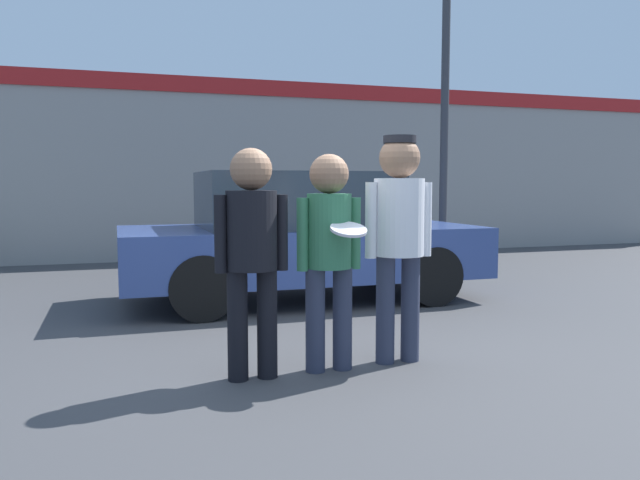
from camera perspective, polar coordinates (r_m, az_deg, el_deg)
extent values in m
plane|color=#3F3F42|center=(5.10, 0.75, -11.16)|extent=(56.00, 56.00, 0.00)
cube|color=gray|center=(12.18, -10.74, 6.39)|extent=(24.00, 0.18, 3.44)
cube|color=#B21E1E|center=(12.21, -10.80, 13.78)|extent=(24.00, 0.04, 0.30)
cylinder|color=black|center=(4.61, -7.54, -7.76)|extent=(0.15, 0.15, 0.81)
cylinder|color=black|center=(4.66, -4.86, -7.61)|extent=(0.15, 0.15, 0.81)
cylinder|color=black|center=(4.53, -6.28, 0.89)|extent=(0.37, 0.37, 0.57)
cylinder|color=black|center=(4.49, -9.08, 0.54)|extent=(0.09, 0.09, 0.56)
cylinder|color=black|center=(4.58, -3.52, 0.69)|extent=(0.09, 0.09, 0.56)
sphere|color=#8C664C|center=(4.52, -6.33, 6.45)|extent=(0.30, 0.30, 0.30)
cylinder|color=#2D3347|center=(4.78, -0.43, -7.35)|extent=(0.15, 0.15, 0.80)
cylinder|color=#2D3347|center=(4.85, 2.06, -7.17)|extent=(0.15, 0.15, 0.80)
cylinder|color=#33724C|center=(4.72, 0.83, 0.83)|extent=(0.34, 0.34, 0.56)
cylinder|color=#33724C|center=(4.65, -1.60, 0.50)|extent=(0.09, 0.09, 0.55)
cylinder|color=#33724C|center=(4.79, 3.20, 0.63)|extent=(0.09, 0.09, 0.55)
sphere|color=#8C664C|center=(4.70, 0.84, 6.07)|extent=(0.30, 0.30, 0.30)
cylinder|color=silver|center=(4.50, 2.62, 0.98)|extent=(0.27, 0.26, 0.10)
cylinder|color=#2D3347|center=(5.03, 5.99, -6.36)|extent=(0.15, 0.15, 0.86)
cylinder|color=#2D3347|center=(5.12, 8.25, -6.18)|extent=(0.15, 0.15, 0.86)
cylinder|color=silver|center=(4.98, 7.23, 2.09)|extent=(0.40, 0.40, 0.61)
cylinder|color=silver|center=(4.88, 4.68, 1.80)|extent=(0.09, 0.09, 0.59)
cylinder|color=silver|center=(5.09, 9.67, 1.88)|extent=(0.09, 0.09, 0.59)
sphere|color=#8C664C|center=(4.98, 7.29, 7.48)|extent=(0.32, 0.32, 0.32)
cylinder|color=black|center=(4.99, 7.31, 9.11)|extent=(0.26, 0.26, 0.06)
cube|color=#334784|center=(7.71, -1.64, -1.03)|extent=(4.35, 1.91, 0.61)
cube|color=#28333D|center=(7.65, -2.28, 3.72)|extent=(2.26, 1.64, 0.67)
cylinder|color=black|center=(9.00, 5.06, -1.78)|extent=(0.70, 0.22, 0.70)
cylinder|color=black|center=(7.47, 10.25, -3.26)|extent=(0.70, 0.22, 0.70)
cylinder|color=black|center=(8.32, -12.28, -2.45)|extent=(0.70, 0.22, 0.70)
cylinder|color=black|center=(6.64, -10.75, -4.32)|extent=(0.70, 0.22, 0.70)
cylinder|color=#38383D|center=(9.58, 11.38, 14.00)|extent=(0.12, 0.12, 5.85)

